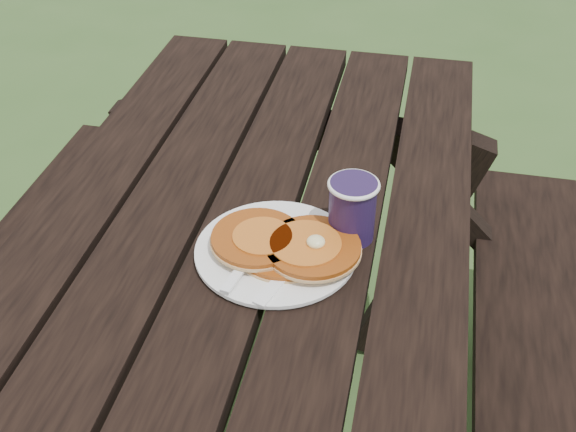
# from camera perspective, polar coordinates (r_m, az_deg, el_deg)

# --- Properties ---
(plate) EXTENTS (0.28, 0.28, 0.01)m
(plate) POSITION_cam_1_polar(r_m,az_deg,el_deg) (1.16, -0.96, -2.86)
(plate) COLOR white
(plate) RESTS_ON picnic_table
(pancake_stack) EXTENTS (0.24, 0.15, 0.04)m
(pancake_stack) POSITION_cam_1_polar(r_m,az_deg,el_deg) (1.14, -0.13, -2.28)
(pancake_stack) COLOR #9C4611
(pancake_stack) RESTS_ON plate
(knife) EXTENTS (0.07, 0.18, 0.00)m
(knife) POSITION_cam_1_polar(r_m,az_deg,el_deg) (1.11, 0.04, -4.24)
(knife) COLOR white
(knife) RESTS_ON plate
(fork) EXTENTS (0.06, 0.16, 0.01)m
(fork) POSITION_cam_1_polar(r_m,az_deg,el_deg) (1.11, -3.76, -4.21)
(fork) COLOR white
(fork) RESTS_ON plate
(coffee_cup) EXTENTS (0.08, 0.08, 0.11)m
(coffee_cup) POSITION_cam_1_polar(r_m,az_deg,el_deg) (1.16, 5.11, 0.75)
(coffee_cup) COLOR #23153B
(coffee_cup) RESTS_ON picnic_table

